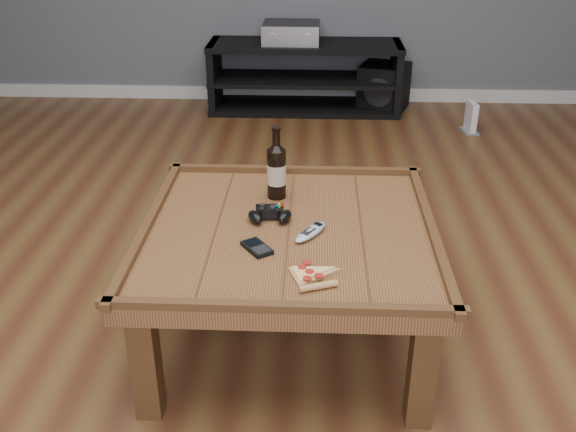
{
  "coord_description": "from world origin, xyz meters",
  "views": [
    {
      "loc": [
        0.08,
        -1.94,
        1.49
      ],
      "look_at": [
        -0.0,
        -0.04,
        0.52
      ],
      "focal_mm": 40.0,
      "sensor_mm": 36.0,
      "label": 1
    }
  ],
  "objects_px": {
    "beer_bottle": "(277,170)",
    "game_controller": "(270,214)",
    "game_console": "(471,119)",
    "av_receiver": "(291,33)",
    "media_console": "(305,77)",
    "remote_control": "(311,232)",
    "smartphone": "(257,248)",
    "subwoofer": "(384,87)",
    "coffee_table": "(289,243)",
    "pizza_slice": "(311,276)"
  },
  "relations": [
    {
      "from": "smartphone",
      "to": "av_receiver",
      "type": "distance_m",
      "value": 2.9
    },
    {
      "from": "media_console",
      "to": "coffee_table",
      "type": "bearing_deg",
      "value": -90.0
    },
    {
      "from": "smartphone",
      "to": "av_receiver",
      "type": "height_order",
      "value": "av_receiver"
    },
    {
      "from": "coffee_table",
      "to": "av_receiver",
      "type": "height_order",
      "value": "av_receiver"
    },
    {
      "from": "media_console",
      "to": "pizza_slice",
      "type": "height_order",
      "value": "media_console"
    },
    {
      "from": "beer_bottle",
      "to": "subwoofer",
      "type": "distance_m",
      "value": 2.66
    },
    {
      "from": "media_console",
      "to": "smartphone",
      "type": "height_order",
      "value": "media_console"
    },
    {
      "from": "beer_bottle",
      "to": "game_controller",
      "type": "distance_m",
      "value": 0.21
    },
    {
      "from": "media_console",
      "to": "remote_control",
      "type": "relative_size",
      "value": 8.31
    },
    {
      "from": "subwoofer",
      "to": "game_console",
      "type": "xyz_separation_m",
      "value": [
        0.55,
        -0.5,
        -0.07
      ]
    },
    {
      "from": "beer_bottle",
      "to": "subwoofer",
      "type": "bearing_deg",
      "value": 75.71
    },
    {
      "from": "remote_control",
      "to": "subwoofer",
      "type": "xyz_separation_m",
      "value": [
        0.52,
        2.85,
        -0.29
      ]
    },
    {
      "from": "beer_bottle",
      "to": "pizza_slice",
      "type": "xyz_separation_m",
      "value": [
        0.14,
        -0.56,
        -0.1
      ]
    },
    {
      "from": "pizza_slice",
      "to": "subwoofer",
      "type": "distance_m",
      "value": 3.16
    },
    {
      "from": "remote_control",
      "to": "subwoofer",
      "type": "bearing_deg",
      "value": 112.27
    },
    {
      "from": "pizza_slice",
      "to": "remote_control",
      "type": "relative_size",
      "value": 1.41
    },
    {
      "from": "game_controller",
      "to": "beer_bottle",
      "type": "bearing_deg",
      "value": 81.5
    },
    {
      "from": "pizza_slice",
      "to": "subwoofer",
      "type": "relative_size",
      "value": 0.56
    },
    {
      "from": "game_controller",
      "to": "subwoofer",
      "type": "relative_size",
      "value": 0.41
    },
    {
      "from": "game_console",
      "to": "av_receiver",
      "type": "bearing_deg",
      "value": 154.02
    },
    {
      "from": "media_console",
      "to": "av_receiver",
      "type": "bearing_deg",
      "value": -177.04
    },
    {
      "from": "game_controller",
      "to": "av_receiver",
      "type": "bearing_deg",
      "value": 85.89
    },
    {
      "from": "coffee_table",
      "to": "av_receiver",
      "type": "relative_size",
      "value": 2.53
    },
    {
      "from": "media_console",
      "to": "smartphone",
      "type": "bearing_deg",
      "value": -91.91
    },
    {
      "from": "subwoofer",
      "to": "media_console",
      "type": "bearing_deg",
      "value": -156.41
    },
    {
      "from": "beer_bottle",
      "to": "game_controller",
      "type": "height_order",
      "value": "beer_bottle"
    },
    {
      "from": "smartphone",
      "to": "game_console",
      "type": "bearing_deg",
      "value": 27.83
    },
    {
      "from": "coffee_table",
      "to": "game_controller",
      "type": "xyz_separation_m",
      "value": [
        -0.07,
        0.06,
        0.08
      ]
    },
    {
      "from": "av_receiver",
      "to": "subwoofer",
      "type": "xyz_separation_m",
      "value": [
        0.69,
        0.05,
        -0.4
      ]
    },
    {
      "from": "beer_bottle",
      "to": "remote_control",
      "type": "distance_m",
      "value": 0.34
    },
    {
      "from": "subwoofer",
      "to": "remote_control",
      "type": "bearing_deg",
      "value": -81.37
    },
    {
      "from": "beer_bottle",
      "to": "av_receiver",
      "type": "xyz_separation_m",
      "value": [
        -0.04,
        2.49,
        0.01
      ]
    },
    {
      "from": "beer_bottle",
      "to": "pizza_slice",
      "type": "relative_size",
      "value": 1.16
    },
    {
      "from": "coffee_table",
      "to": "media_console",
      "type": "bearing_deg",
      "value": 90.0
    },
    {
      "from": "smartphone",
      "to": "subwoofer",
      "type": "distance_m",
      "value": 3.04
    },
    {
      "from": "game_controller",
      "to": "subwoofer",
      "type": "bearing_deg",
      "value": 71.65
    },
    {
      "from": "smartphone",
      "to": "av_receiver",
      "type": "bearing_deg",
      "value": 54.78
    },
    {
      "from": "game_controller",
      "to": "smartphone",
      "type": "bearing_deg",
      "value": -102.24
    },
    {
      "from": "media_console",
      "to": "beer_bottle",
      "type": "distance_m",
      "value": 2.52
    },
    {
      "from": "smartphone",
      "to": "remote_control",
      "type": "relative_size",
      "value": 0.76
    },
    {
      "from": "media_console",
      "to": "smartphone",
      "type": "xyz_separation_m",
      "value": [
        -0.1,
        -2.9,
        0.21
      ]
    },
    {
      "from": "game_controller",
      "to": "subwoofer",
      "type": "xyz_separation_m",
      "value": [
        0.66,
        2.74,
        -0.3
      ]
    },
    {
      "from": "media_console",
      "to": "remote_control",
      "type": "xyz_separation_m",
      "value": [
        0.07,
        -2.8,
        0.22
      ]
    },
    {
      "from": "pizza_slice",
      "to": "media_console",
      "type": "bearing_deg",
      "value": 71.43
    },
    {
      "from": "av_receiver",
      "to": "pizza_slice",
      "type": "bearing_deg",
      "value": -85.62
    },
    {
      "from": "media_console",
      "to": "game_console",
      "type": "bearing_deg",
      "value": -21.8
    },
    {
      "from": "beer_bottle",
      "to": "smartphone",
      "type": "xyz_separation_m",
      "value": [
        -0.04,
        -0.4,
        -0.1
      ]
    },
    {
      "from": "pizza_slice",
      "to": "game_console",
      "type": "distance_m",
      "value": 2.84
    },
    {
      "from": "remote_control",
      "to": "media_console",
      "type": "bearing_deg",
      "value": 124.1
    },
    {
      "from": "media_console",
      "to": "beer_bottle",
      "type": "bearing_deg",
      "value": -91.3
    }
  ]
}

